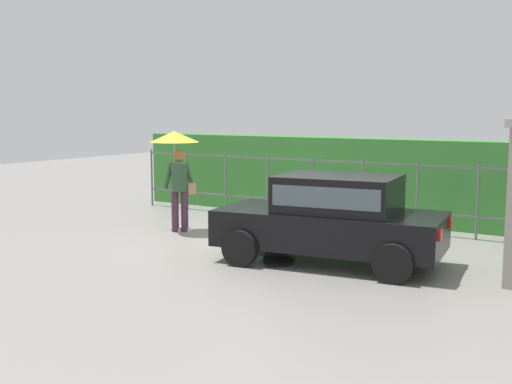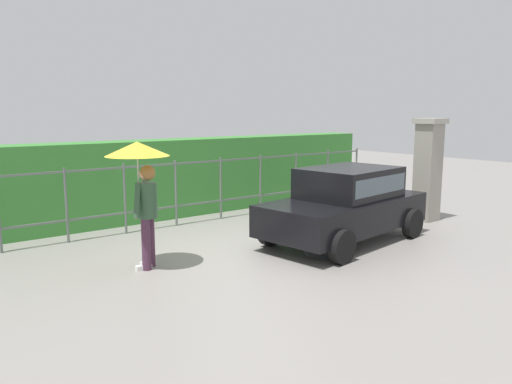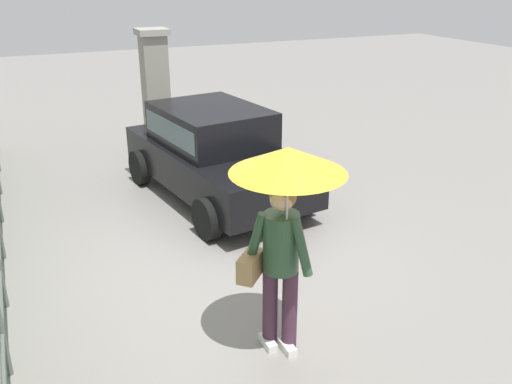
{
  "view_description": "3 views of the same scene",
  "coord_description": "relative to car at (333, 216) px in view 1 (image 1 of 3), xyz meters",
  "views": [
    {
      "loc": [
        6.24,
        -9.98,
        2.53
      ],
      "look_at": [
        -0.04,
        -0.16,
        1.02
      ],
      "focal_mm": 44.17,
      "sensor_mm": 36.0,
      "label": 1
    },
    {
      "loc": [
        -5.53,
        -7.26,
        2.59
      ],
      "look_at": [
        -0.21,
        -0.25,
        1.15
      ],
      "focal_mm": 34.73,
      "sensor_mm": 36.0,
      "label": 2
    },
    {
      "loc": [
        -6.17,
        2.23,
        3.5
      ],
      "look_at": [
        -0.6,
        -0.29,
        1.01
      ],
      "focal_mm": 38.51,
      "sensor_mm": 36.0,
      "label": 3
    }
  ],
  "objects": [
    {
      "name": "ground_plane",
      "position": [
        -1.77,
        0.62,
        -0.8
      ],
      "size": [
        40.0,
        40.0,
        0.0
      ],
      "primitive_type": "plane",
      "color": "gray"
    },
    {
      "name": "car",
      "position": [
        0.0,
        0.0,
        0.0
      ],
      "size": [
        3.91,
        2.28,
        1.48
      ],
      "rotation": [
        0.0,
        0.0,
        3.28
      ],
      "color": "black",
      "rests_on": "ground"
    },
    {
      "name": "pedestrian",
      "position": [
        -3.99,
        0.79,
        0.8
      ],
      "size": [
        1.03,
        1.03,
        2.11
      ],
      "rotation": [
        0.0,
        0.0,
        2.36
      ],
      "color": "#47283D",
      "rests_on": "ground"
    },
    {
      "name": "fence_section",
      "position": [
        -1.47,
        3.25,
        0.02
      ],
      "size": [
        10.94,
        0.05,
        1.5
      ],
      "color": "#59605B",
      "rests_on": "ground"
    },
    {
      "name": "hedge_row",
      "position": [
        -1.47,
        4.33,
        0.15
      ],
      "size": [
        11.89,
        0.9,
        1.9
      ],
      "primitive_type": "cube",
      "color": "#387F33",
      "rests_on": "ground"
    },
    {
      "name": "puddle_near",
      "position": [
        -0.92,
        -0.47,
        -0.8
      ],
      "size": [
        0.9,
        0.9,
        0.0
      ],
      "primitive_type": "cylinder",
      "color": "#4C545B",
      "rests_on": "ground"
    }
  ]
}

